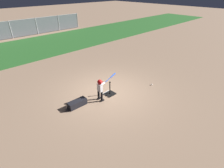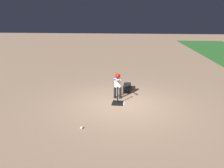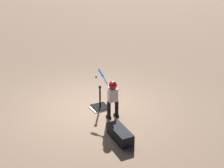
# 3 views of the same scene
# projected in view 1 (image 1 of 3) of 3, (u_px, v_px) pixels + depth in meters

# --- Properties ---
(ground_plane) EXTENTS (90.00, 90.00, 0.00)m
(ground_plane) POSITION_uv_depth(u_px,v_px,m) (108.00, 92.00, 8.69)
(ground_plane) COLOR #93755B
(grass_outfield_strip) EXTENTS (56.00, 6.75, 0.02)m
(grass_outfield_strip) POSITION_uv_depth(u_px,v_px,m) (30.00, 48.00, 14.90)
(grass_outfield_strip) COLOR #286026
(grass_outfield_strip) RESTS_ON ground_plane
(backstop_fence) EXTENTS (15.73, 0.08, 1.71)m
(backstop_fence) POSITION_uv_depth(u_px,v_px,m) (11.00, 29.00, 17.21)
(backstop_fence) COLOR #9E9EA3
(backstop_fence) RESTS_ON ground_plane
(home_plate) EXTENTS (0.46, 0.46, 0.02)m
(home_plate) POSITION_uv_depth(u_px,v_px,m) (109.00, 94.00, 8.52)
(home_plate) COLOR white
(home_plate) RESTS_ON ground_plane
(batting_tee) EXTENTS (0.48, 0.43, 0.68)m
(batting_tee) POSITION_uv_depth(u_px,v_px,m) (110.00, 93.00, 8.47)
(batting_tee) COLOR black
(batting_tee) RESTS_ON ground_plane
(batter_child) EXTENTS (1.04, 0.33, 1.11)m
(batter_child) POSITION_uv_depth(u_px,v_px,m) (101.00, 87.00, 7.77)
(batter_child) COLOR black
(batter_child) RESTS_ON ground_plane
(baseball) EXTENTS (0.07, 0.07, 0.07)m
(baseball) POSITION_uv_depth(u_px,v_px,m) (152.00, 85.00, 9.26)
(baseball) COLOR white
(baseball) RESTS_ON ground_plane
(bleachers_left_center) EXTENTS (2.84, 2.36, 1.18)m
(bleachers_left_center) POSITION_uv_depth(u_px,v_px,m) (26.00, 28.00, 19.39)
(bleachers_left_center) COLOR gray
(bleachers_left_center) RESTS_ON ground_plane
(equipment_bag) EXTENTS (0.85, 0.34, 0.28)m
(equipment_bag) POSITION_uv_depth(u_px,v_px,m) (77.00, 103.00, 7.60)
(equipment_bag) COLOR black
(equipment_bag) RESTS_ON ground_plane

